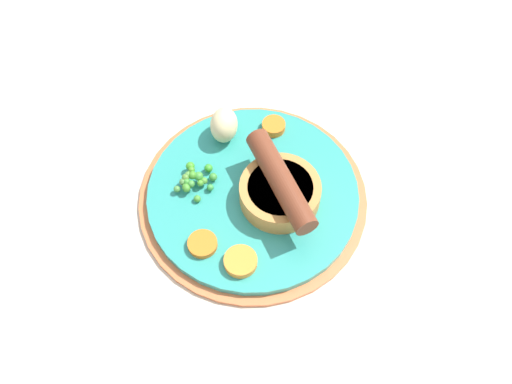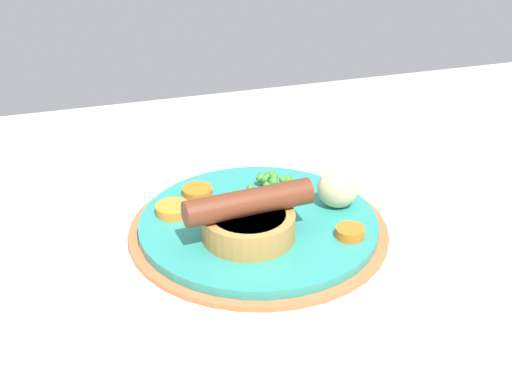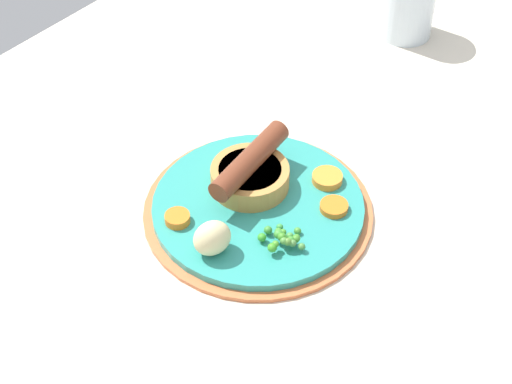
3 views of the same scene
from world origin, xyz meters
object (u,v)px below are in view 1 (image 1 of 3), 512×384
(dinner_plate, at_px, (253,196))
(carrot_slice_1, at_px, (241,261))
(potato_chunk_0, at_px, (224,125))
(sausage_pudding, at_px, (280,189))
(carrot_slice_3, at_px, (203,244))
(pea_pile, at_px, (195,179))
(carrot_slice_0, at_px, (273,126))

(dinner_plate, height_order, carrot_slice_1, carrot_slice_1)
(potato_chunk_0, bearing_deg, sausage_pudding, 18.08)
(potato_chunk_0, height_order, carrot_slice_3, potato_chunk_0)
(carrot_slice_3, bearing_deg, pea_pile, 171.03)
(carrot_slice_0, distance_m, carrot_slice_1, 0.17)
(potato_chunk_0, height_order, carrot_slice_0, potato_chunk_0)
(dinner_plate, distance_m, carrot_slice_0, 0.09)
(sausage_pudding, xyz_separation_m, carrot_slice_3, (0.03, -0.09, -0.02))
(pea_pile, relative_size, carrot_slice_3, 1.62)
(dinner_plate, height_order, pea_pile, pea_pile)
(potato_chunk_0, bearing_deg, dinner_plate, 5.19)
(pea_pile, distance_m, potato_chunk_0, 0.07)
(sausage_pudding, xyz_separation_m, potato_chunk_0, (-0.10, -0.03, -0.00))
(carrot_slice_0, xyz_separation_m, carrot_slice_3, (0.12, -0.11, -0.00))
(sausage_pudding, xyz_separation_m, carrot_slice_0, (-0.09, 0.02, -0.01))
(sausage_pudding, distance_m, carrot_slice_3, 0.10)
(dinner_plate, relative_size, carrot_slice_1, 7.38)
(pea_pile, height_order, carrot_slice_1, pea_pile)
(dinner_plate, bearing_deg, sausage_pudding, 56.36)
(sausage_pudding, bearing_deg, carrot_slice_3, -79.41)
(potato_chunk_0, xyz_separation_m, carrot_slice_0, (0.01, 0.05, -0.01))
(dinner_plate, height_order, potato_chunk_0, potato_chunk_0)
(sausage_pudding, xyz_separation_m, carrot_slice_1, (0.06, -0.06, -0.02))
(pea_pile, relative_size, potato_chunk_0, 1.24)
(dinner_plate, xyz_separation_m, carrot_slice_0, (-0.07, 0.05, 0.01))
(pea_pile, distance_m, carrot_slice_1, 0.11)
(carrot_slice_0, bearing_deg, sausage_pudding, -14.12)
(carrot_slice_1, bearing_deg, carrot_slice_3, -134.69)
(pea_pile, height_order, potato_chunk_0, potato_chunk_0)
(dinner_plate, xyz_separation_m, carrot_slice_3, (0.04, -0.07, 0.01))
(dinner_plate, xyz_separation_m, potato_chunk_0, (-0.08, -0.01, 0.03))
(carrot_slice_3, bearing_deg, carrot_slice_0, 135.76)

